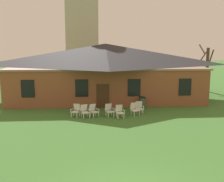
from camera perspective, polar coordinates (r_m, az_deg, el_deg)
brick_building at (r=27.52m, az=-1.45°, el=4.51°), size 18.81×10.40×5.60m
dome_tower at (r=41.98m, az=-6.44°, el=14.73°), size 5.18×5.18×19.95m
lawn_chair_by_porch at (r=20.22m, az=-7.80°, el=-4.10°), size 0.78×0.83×0.96m
lawn_chair_near_door at (r=19.90m, az=-5.92°, el=-4.29°), size 0.79×0.84×0.96m
lawn_chair_left_end at (r=20.02m, az=-4.01°, el=-4.18°), size 0.84×0.87×0.96m
lawn_chair_middle at (r=20.09m, az=-0.61°, el=-4.11°), size 0.77×0.82×0.96m
lawn_chair_right_end at (r=19.69m, az=1.65°, el=-4.38°), size 0.71×0.75×0.96m
lawn_chair_far_side at (r=20.54m, az=4.89°, el=-3.84°), size 0.78×0.82×0.96m
lawn_chair_under_eave at (r=21.05m, az=5.92°, el=-3.53°), size 0.65×0.68×0.96m
bare_tree_beside_building at (r=33.38m, az=19.82°, el=4.91°), size 1.56×1.87×5.59m
trash_bin at (r=22.97m, az=6.60°, el=-2.46°), size 0.56×0.56×0.98m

